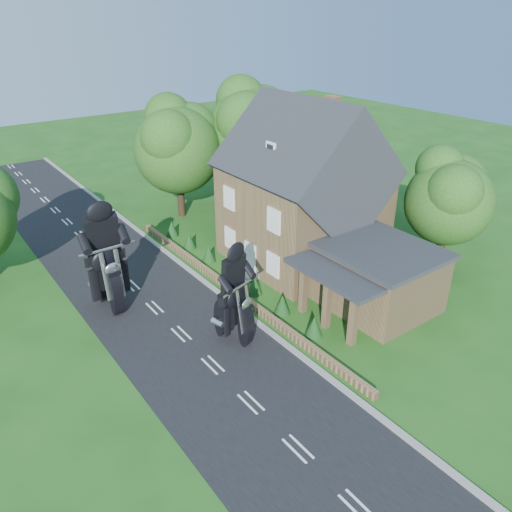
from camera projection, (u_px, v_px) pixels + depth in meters
ground at (213, 365)px, 22.87m from camera, size 120.00×120.00×0.00m
road at (213, 365)px, 22.87m from camera, size 7.00×80.00×0.02m
kerb at (275, 336)px, 24.77m from camera, size 0.30×80.00×0.12m
garden_wall at (230, 289)px, 28.65m from camera, size 0.30×22.00×0.40m
house at (303, 194)px, 30.78m from camera, size 9.54×8.64×10.24m
annex at (376, 277)px, 26.71m from camera, size 7.05×5.94×3.44m
tree_annex_side at (452, 193)px, 29.88m from camera, size 5.64×5.20×7.48m
tree_house_right at (345, 156)px, 35.54m from camera, size 6.51×6.00×8.40m
tree_behind_house at (255, 127)px, 39.19m from camera, size 7.81×7.20×10.08m
tree_behind_left at (181, 142)px, 36.94m from camera, size 6.94×6.40×9.16m
shrub_a at (314, 326)px, 24.70m from camera, size 0.90×0.90×1.10m
shrub_b at (282, 304)px, 26.50m from camera, size 0.90×0.90×1.10m
shrub_c at (255, 285)px, 28.30m from camera, size 0.90×0.90×1.10m
shrub_d at (209, 254)px, 31.90m from camera, size 0.90×0.90×1.10m
shrub_e at (189, 240)px, 33.71m from camera, size 0.90×0.90×1.10m
shrub_f at (172, 228)px, 35.51m from camera, size 0.90×0.90×1.10m
motorcycle_lead at (234, 326)px, 24.28m from camera, size 0.90×1.76×1.59m
motorcycle_follow at (111, 292)px, 26.86m from camera, size 0.52×2.00×1.86m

